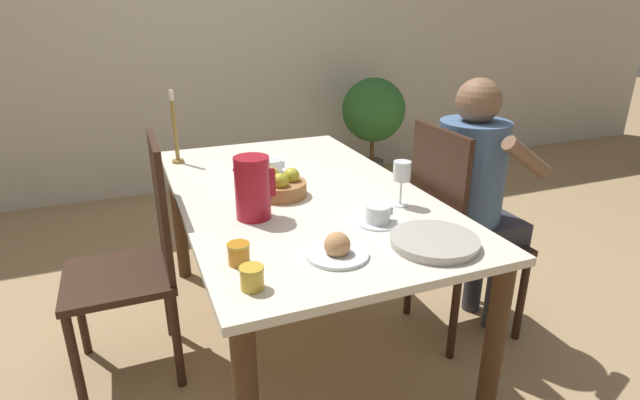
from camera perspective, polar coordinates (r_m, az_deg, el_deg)
ground_plane at (r=2.48m, az=-2.26°, el=-15.14°), size 20.00×20.00×0.00m
wall_back at (r=4.24m, az=-13.63°, el=18.48°), size 10.00×0.06×2.60m
dining_table at (r=2.16m, az=-2.50°, el=-1.30°), size 0.99×1.69×0.74m
chair_person_side at (r=2.33m, az=15.22°, el=-3.42°), size 0.42×0.42×1.00m
chair_opposite at (r=2.15m, az=-20.21°, el=-6.17°), size 0.42×0.42×1.00m
person_seated at (r=2.33m, az=17.33°, el=1.34°), size 0.39×0.41×1.20m
red_pitcher at (r=1.83m, az=-7.71°, el=1.42°), size 0.15×0.13×0.23m
wine_glass_water at (r=1.95m, az=9.34°, el=3.04°), size 0.07×0.07×0.18m
teacup_near_person at (r=1.81m, az=6.64°, el=-1.80°), size 0.15×0.15×0.07m
teacup_across at (r=2.33m, az=-5.44°, el=3.66°), size 0.15×0.15×0.07m
serving_tray at (r=1.68m, az=12.91°, el=-4.64°), size 0.29×0.29×0.03m
bread_plate at (r=1.57m, az=1.98°, el=-5.64°), size 0.20×0.20×0.08m
jam_jar_amber at (r=1.54m, az=-9.28°, el=-5.96°), size 0.07×0.07×0.07m
jam_jar_red at (r=1.40m, az=-7.79°, el=-8.68°), size 0.07×0.07×0.07m
fruit_bowl at (r=2.06m, az=-4.50°, el=1.61°), size 0.21×0.21×0.11m
candlestick_tall at (r=2.57m, az=-16.20°, el=7.20°), size 0.06×0.06×0.36m
potted_plant at (r=4.29m, az=6.12°, el=9.79°), size 0.53×0.53×0.92m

